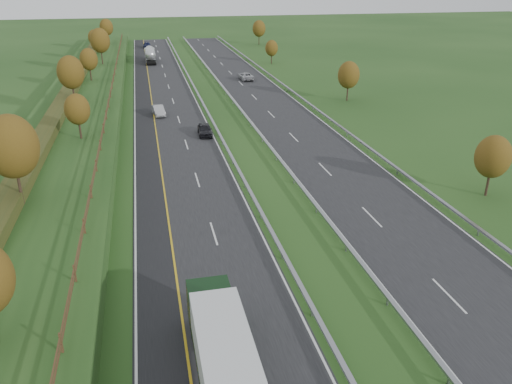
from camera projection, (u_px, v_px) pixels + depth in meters
The scene contains 18 objects.
ground at pixel (229, 124), 70.98m from camera, with size 400.00×400.00×0.00m, color #204217.
near_carriageway at pixel (170, 118), 73.84m from camera, with size 10.50×200.00×0.04m, color black.
far_carriageway at pixel (277, 112), 77.15m from camera, with size 10.50×200.00×0.04m, color black.
hard_shoulder at pixel (144, 120), 73.09m from camera, with size 3.00×200.00×0.04m, color black.
lane_markings at pixel (213, 116), 75.01m from camera, with size 26.75×200.00×0.01m.
embankment_left at pixel (77, 117), 70.84m from camera, with size 12.00×200.00×2.00m, color #204217.
hedge_left at pixel (60, 107), 69.82m from camera, with size 2.20×180.00×1.10m, color #323D18.
fence_left at pixel (108, 104), 70.68m from camera, with size 0.12×189.06×1.20m.
median_barrier_near at pixel (208, 112), 74.75m from camera, with size 0.32×200.00×0.71m.
median_barrier_far at pixel (241, 111), 75.77m from camera, with size 0.32×200.00×0.71m.
outer_barrier_far at pixel (313, 106), 78.08m from camera, with size 0.32×200.00×0.71m.
trees_left at pixel (71, 84), 65.75m from camera, with size 6.64×164.30×7.66m.
trees_far at pixel (303, 54), 104.25m from camera, with size 8.45×118.60×7.12m.
road_tanker at pixel (150, 54), 120.76m from camera, with size 2.40×11.22×3.46m.
car_dark_near at pixel (205, 130), 65.85m from camera, with size 1.76×4.37×1.49m, color black.
car_silver_mid at pixel (159, 110), 75.20m from camera, with size 1.53×4.39×1.45m, color #9D9DA1.
car_small_far at pixel (147, 45), 144.87m from camera, with size 2.05×5.03×1.46m, color #121739.
car_oncoming at pixel (246, 76), 100.61m from camera, with size 2.46×5.33×1.48m, color #A7A7AC.
Camera 1 is at (-3.29, -13.09, 19.58)m, focal length 35.00 mm.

